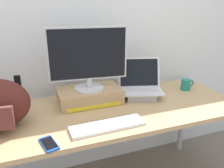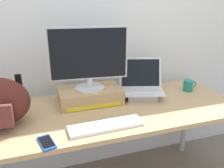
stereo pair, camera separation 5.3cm
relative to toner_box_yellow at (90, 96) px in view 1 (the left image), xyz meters
The scene contains 8 objects.
back_wall 0.60m from the toner_box_yellow, 68.75° to the left, with size 7.00×0.10×2.60m, color silver.
desk 0.23m from the toner_box_yellow, 52.10° to the right, with size 1.84×0.72×0.75m.
toner_box_yellow is the anchor object (origin of this frame).
desktop_monitor 0.28m from the toner_box_yellow, 98.67° to the right, with size 0.55×0.21×0.44m.
open_laptop 0.40m from the toner_box_yellow, ahead, with size 0.38×0.32×0.29m.
external_keyboard 0.39m from the toner_box_yellow, 89.08° to the right, with size 0.45×0.14×0.02m.
coffee_mug 0.83m from the toner_box_yellow, ahead, with size 0.12×0.08×0.09m.
cell_phone 0.56m from the toner_box_yellow, 127.32° to the right, with size 0.10×0.16×0.01m.
Camera 1 is at (-0.50, -1.35, 1.45)m, focal length 36.64 mm.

